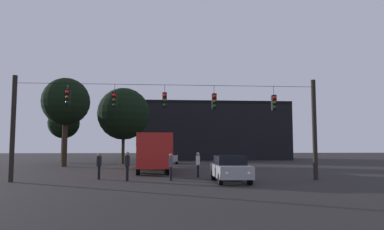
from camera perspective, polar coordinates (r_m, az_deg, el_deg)
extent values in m
plane|color=black|center=(29.94, -4.01, -8.91)|extent=(168.00, 168.00, 0.00)
cylinder|color=black|center=(23.29, -26.58, -1.87)|extent=(0.28, 0.28, 6.21)
cylinder|color=black|center=(23.57, 18.88, -2.16)|extent=(0.28, 0.28, 6.21)
cylinder|color=black|center=(21.91, -3.67, 4.79)|extent=(18.10, 0.02, 0.02)
cylinder|color=black|center=(22.59, -19.08, 4.29)|extent=(0.03, 0.03, 0.35)
cube|color=black|center=(22.49, -19.13, 2.66)|extent=(0.26, 0.32, 0.95)
sphere|color=red|center=(22.36, -19.22, 3.48)|extent=(0.20, 0.20, 0.20)
sphere|color=#5B3D0C|center=(22.32, -19.25, 2.72)|extent=(0.20, 0.20, 0.20)
sphere|color=#0C4219|center=(22.28, -19.27, 1.95)|extent=(0.20, 0.20, 0.20)
cylinder|color=black|center=(22.05, -12.19, 4.16)|extent=(0.03, 0.03, 0.49)
cube|color=black|center=(21.95, -12.22, 2.31)|extent=(0.26, 0.32, 0.95)
sphere|color=red|center=(21.81, -12.27, 3.15)|extent=(0.20, 0.20, 0.20)
sphere|color=#5B3D0C|center=(21.77, -12.28, 2.37)|extent=(0.20, 0.20, 0.20)
sphere|color=#0C4219|center=(21.74, -12.30, 1.58)|extent=(0.20, 0.20, 0.20)
cylinder|color=black|center=(21.86, -4.36, 4.17)|extent=(0.03, 0.03, 0.46)
cube|color=black|center=(21.76, -4.38, 2.33)|extent=(0.26, 0.32, 0.95)
sphere|color=red|center=(21.62, -4.37, 3.18)|extent=(0.20, 0.20, 0.20)
sphere|color=#5B3D0C|center=(21.58, -4.37, 2.39)|extent=(0.20, 0.20, 0.20)
sphere|color=#0C4219|center=(21.55, -4.38, 1.60)|extent=(0.20, 0.20, 0.20)
cylinder|color=black|center=(22.08, 3.53, 4.03)|extent=(0.03, 0.03, 0.49)
cube|color=black|center=(21.98, 3.54, 2.17)|extent=(0.26, 0.32, 0.95)
sphere|color=red|center=(21.84, 3.61, 3.01)|extent=(0.20, 0.20, 0.20)
sphere|color=#5B3D0C|center=(21.80, 3.61, 2.23)|extent=(0.20, 0.20, 0.20)
sphere|color=#0C4219|center=(21.77, 3.61, 1.45)|extent=(0.20, 0.20, 0.20)
cylinder|color=black|center=(22.90, 12.84, 3.76)|extent=(0.03, 0.03, 0.54)
cube|color=black|center=(22.80, 12.88, 1.92)|extent=(0.26, 0.32, 0.95)
sphere|color=red|center=(22.67, 13.00, 2.72)|extent=(0.20, 0.20, 0.20)
sphere|color=#5B3D0C|center=(22.63, 13.01, 1.97)|extent=(0.20, 0.20, 0.20)
sphere|color=#0C4219|center=(22.60, 13.03, 1.22)|extent=(0.20, 0.20, 0.20)
cube|color=#B21E19|center=(30.19, -6.40, -5.54)|extent=(3.22, 11.14, 2.50)
cube|color=black|center=(30.19, -6.39, -4.38)|extent=(3.22, 10.49, 0.70)
cylinder|color=black|center=(34.17, -8.54, -7.55)|extent=(0.35, 1.02, 1.00)
cylinder|color=black|center=(34.24, -4.79, -7.58)|extent=(0.35, 1.02, 1.00)
cylinder|color=black|center=(28.01, -8.56, -8.11)|extent=(0.35, 1.02, 1.00)
cylinder|color=black|center=(28.10, -3.98, -8.15)|extent=(0.35, 1.02, 1.00)
cylinder|color=black|center=(26.04, -8.56, -8.35)|extent=(0.35, 1.02, 1.00)
cylinder|color=black|center=(26.13, -3.64, -8.39)|extent=(0.35, 1.02, 1.00)
cube|color=beige|center=(33.49, -6.59, -4.44)|extent=(2.61, 0.97, 0.56)
cube|color=beige|center=(27.45, -6.18, -4.32)|extent=(2.61, 0.97, 0.56)
cube|color=#99999E|center=(20.84, 6.09, -8.78)|extent=(1.83, 4.31, 0.68)
cube|color=black|center=(20.96, 6.00, -7.12)|extent=(1.60, 2.33, 0.52)
cylinder|color=black|center=(19.64, 9.15, -9.97)|extent=(0.22, 0.64, 0.64)
cylinder|color=black|center=(19.34, 4.53, -10.10)|extent=(0.22, 0.64, 0.64)
cylinder|color=black|center=(22.41, 7.45, -9.38)|extent=(0.22, 0.64, 0.64)
cylinder|color=black|center=(22.14, 3.39, -9.46)|extent=(0.22, 0.64, 0.64)
sphere|color=white|center=(18.91, 8.99, -9.14)|extent=(0.18, 0.18, 0.18)
sphere|color=white|center=(18.68, 5.50, -9.23)|extent=(0.18, 0.18, 0.18)
cube|color=#99999E|center=(43.61, -3.48, -6.83)|extent=(1.98, 4.37, 0.68)
cube|color=black|center=(43.45, -3.48, -6.04)|extent=(1.68, 2.39, 0.52)
cylinder|color=black|center=(45.07, -4.45, -7.19)|extent=(0.25, 0.65, 0.64)
cylinder|color=black|center=(45.03, -2.43, -7.21)|extent=(0.25, 0.65, 0.64)
cylinder|color=black|center=(42.23, -4.60, -7.34)|extent=(0.25, 0.65, 0.64)
cylinder|color=black|center=(42.20, -2.44, -7.35)|extent=(0.25, 0.65, 0.64)
sphere|color=white|center=(45.73, -4.15, -6.74)|extent=(0.18, 0.18, 0.18)
sphere|color=white|center=(45.70, -2.69, -6.75)|extent=(0.18, 0.18, 0.18)
cylinder|color=black|center=(21.96, -3.39, -9.29)|extent=(0.14, 0.14, 0.80)
cylinder|color=black|center=(21.81, -3.41, -9.32)|extent=(0.14, 0.14, 0.80)
cube|color=#4C4C56|center=(21.84, -3.39, -7.47)|extent=(0.27, 0.38, 0.60)
sphere|color=#8C6B51|center=(21.83, -3.39, -6.40)|extent=(0.22, 0.22, 0.22)
cylinder|color=black|center=(23.27, -14.54, -8.88)|extent=(0.14, 0.14, 0.82)
cylinder|color=black|center=(23.12, -14.61, -8.90)|extent=(0.14, 0.14, 0.82)
cube|color=black|center=(23.16, -14.53, -7.12)|extent=(0.24, 0.36, 0.61)
sphere|color=#8C6B51|center=(23.14, -14.51, -6.09)|extent=(0.22, 0.22, 0.22)
cylinder|color=black|center=(23.87, 0.94, -8.93)|extent=(0.14, 0.14, 0.82)
cylinder|color=black|center=(24.03, 0.96, -8.91)|extent=(0.14, 0.14, 0.82)
cube|color=silver|center=(23.91, 0.95, -7.21)|extent=(0.30, 0.40, 0.61)
sphere|color=#8C6B51|center=(23.90, 0.95, -6.21)|extent=(0.22, 0.22, 0.22)
cylinder|color=black|center=(21.97, -10.22, -9.15)|extent=(0.14, 0.14, 0.86)
cylinder|color=black|center=(21.81, -10.27, -9.18)|extent=(0.14, 0.14, 0.86)
cube|color=black|center=(21.85, -10.21, -7.20)|extent=(0.25, 0.37, 0.64)
sphere|color=#8C6B51|center=(21.83, -10.20, -6.06)|extent=(0.23, 0.23, 0.23)
cube|color=black|center=(58.08, 3.04, -2.92)|extent=(23.13, 10.93, 8.33)
cube|color=black|center=(58.41, 3.02, 1.41)|extent=(23.13, 10.93, 0.50)
cylinder|color=#2D2116|center=(38.80, -19.57, -4.09)|extent=(0.52, 0.52, 4.95)
sphere|color=black|center=(39.07, -19.39, 2.04)|extent=(4.86, 4.86, 4.86)
cylinder|color=#2D2116|center=(43.50, -10.90, -5.14)|extent=(0.37, 0.37, 3.77)
sphere|color=black|center=(43.67, -10.81, 0.19)|extent=(6.20, 6.20, 6.20)
cylinder|color=#2D2116|center=(47.94, -19.80, -4.99)|extent=(0.46, 0.46, 3.64)
sphere|color=black|center=(48.03, -19.69, -1.20)|extent=(3.89, 3.89, 3.89)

